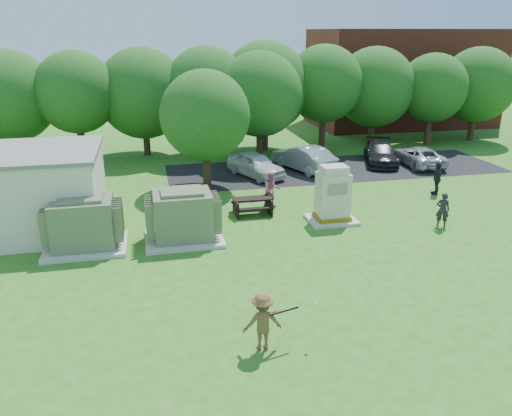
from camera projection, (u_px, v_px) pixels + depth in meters
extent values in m
plane|color=#2D6619|center=(283.00, 286.00, 16.15)|extent=(120.00, 120.00, 0.00)
cube|color=maroon|center=(401.00, 78.00, 43.32)|extent=(15.00, 8.00, 8.00)
cube|color=#232326|center=(336.00, 169.00, 29.99)|extent=(20.00, 6.00, 0.01)
cube|color=beige|center=(86.00, 246.00, 18.95)|extent=(3.00, 2.40, 0.15)
cube|color=#5F6A4C|center=(83.00, 222.00, 18.62)|extent=(2.20, 1.80, 1.80)
cube|color=#5F6A4C|center=(80.00, 198.00, 18.30)|extent=(1.60, 1.30, 0.12)
cube|color=#5F6A4C|center=(47.00, 224.00, 18.36)|extent=(0.32, 1.50, 1.35)
cube|color=#5F6A4C|center=(118.00, 219.00, 18.87)|extent=(0.32, 1.50, 1.35)
cube|color=beige|center=(184.00, 238.00, 19.70)|extent=(3.00, 2.40, 0.15)
cube|color=#5E6B4B|center=(183.00, 215.00, 19.37)|extent=(2.20, 1.80, 1.80)
cube|color=#5E6B4B|center=(182.00, 192.00, 19.05)|extent=(1.60, 1.30, 0.12)
cube|color=#5E6B4B|center=(150.00, 217.00, 19.11)|extent=(0.32, 1.50, 1.35)
cube|color=#5E6B4B|center=(215.00, 212.00, 19.62)|extent=(0.32, 1.50, 1.35)
cube|color=beige|center=(331.00, 220.00, 21.65)|extent=(2.04, 1.67, 0.14)
cube|color=yellow|center=(332.00, 216.00, 21.60)|extent=(1.44, 1.16, 0.17)
cube|color=beige|center=(333.00, 194.00, 21.26)|extent=(1.30, 1.02, 1.86)
cube|color=beige|center=(334.00, 170.00, 20.89)|extent=(1.07, 0.83, 0.32)
cube|color=gray|center=(338.00, 190.00, 20.64)|extent=(0.83, 0.04, 0.46)
cube|color=black|center=(252.00, 199.00, 22.33)|extent=(1.76, 0.68, 0.06)
cube|color=black|center=(250.00, 201.00, 22.92)|extent=(1.76, 0.24, 0.05)
cube|color=black|center=(255.00, 209.00, 21.93)|extent=(1.76, 0.24, 0.05)
cube|color=black|center=(236.00, 207.00, 22.29)|extent=(0.08, 1.32, 0.72)
cube|color=black|center=(269.00, 205.00, 22.60)|extent=(0.08, 1.32, 0.72)
imported|color=brown|center=(262.00, 322.00, 12.72)|extent=(1.02, 0.59, 1.58)
imported|color=black|center=(443.00, 210.00, 20.83)|extent=(0.65, 0.59, 1.49)
imported|color=#BF6570|center=(272.00, 190.00, 23.12)|extent=(0.87, 0.70, 1.72)
imported|color=#232428|center=(437.00, 178.00, 25.03)|extent=(0.68, 1.06, 1.67)
imported|color=silver|center=(256.00, 165.00, 28.22)|extent=(3.15, 4.30, 1.36)
imported|color=#BBBBC0|center=(304.00, 158.00, 29.45)|extent=(3.12, 4.74, 1.47)
imported|color=black|center=(381.00, 153.00, 30.97)|extent=(3.19, 4.83, 1.30)
imported|color=silver|center=(418.00, 156.00, 30.57)|extent=(2.14, 4.30, 1.17)
cylinder|color=black|center=(284.00, 311.00, 12.74)|extent=(0.84, 0.27, 0.06)
cylinder|color=maroon|center=(273.00, 313.00, 12.66)|extent=(0.23, 0.12, 0.06)
sphere|color=white|center=(316.00, 304.00, 12.87)|extent=(0.09, 0.09, 0.09)
cylinder|color=#47301E|center=(16.00, 143.00, 31.18)|extent=(0.44, 0.44, 2.40)
sphere|color=#235B1C|center=(8.00, 96.00, 30.22)|extent=(5.60, 5.60, 5.60)
cylinder|color=#47301E|center=(82.00, 139.00, 31.37)|extent=(0.44, 0.44, 2.80)
sphere|color=#235B1C|center=(76.00, 92.00, 30.40)|extent=(5.00, 5.00, 5.00)
cylinder|color=#47301E|center=(146.00, 138.00, 33.00)|extent=(0.44, 0.44, 2.30)
sphere|color=#235B1C|center=(143.00, 93.00, 32.04)|extent=(5.80, 5.80, 5.80)
cylinder|color=#47301E|center=(208.00, 135.00, 32.91)|extent=(0.44, 0.44, 2.70)
sphere|color=#235B1C|center=(207.00, 89.00, 31.92)|extent=(5.40, 5.40, 5.40)
cylinder|color=#47301E|center=(265.00, 132.00, 34.31)|extent=(0.44, 0.44, 2.50)
sphere|color=#235B1C|center=(265.00, 87.00, 33.29)|extent=(6.00, 6.00, 6.00)
cylinder|color=#47301E|center=(322.00, 128.00, 34.69)|extent=(0.44, 0.44, 2.90)
sphere|color=#235B1C|center=(324.00, 84.00, 33.68)|extent=(5.20, 5.20, 5.20)
cylinder|color=#47301E|center=(372.00, 128.00, 36.13)|extent=(0.44, 0.44, 2.40)
sphere|color=#235B1C|center=(375.00, 87.00, 35.17)|extent=(5.60, 5.60, 5.60)
cylinder|color=#47301E|center=(428.00, 127.00, 36.08)|extent=(0.44, 0.44, 2.60)
sphere|color=#235B1C|center=(433.00, 88.00, 35.17)|extent=(4.80, 4.80, 4.80)
cylinder|color=#47301E|center=(472.00, 124.00, 37.46)|extent=(0.44, 0.44, 2.50)
sphere|color=#235B1C|center=(478.00, 85.00, 36.51)|extent=(5.40, 5.40, 5.40)
cylinder|color=#47301E|center=(207.00, 165.00, 26.13)|extent=(0.44, 0.44, 2.40)
sphere|color=#235B1C|center=(205.00, 115.00, 25.27)|extent=(4.60, 4.60, 4.60)
cylinder|color=#47301E|center=(260.00, 140.00, 31.51)|extent=(0.44, 0.44, 2.60)
sphere|color=#235B1C|center=(260.00, 94.00, 30.56)|extent=(5.20, 5.20, 5.20)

